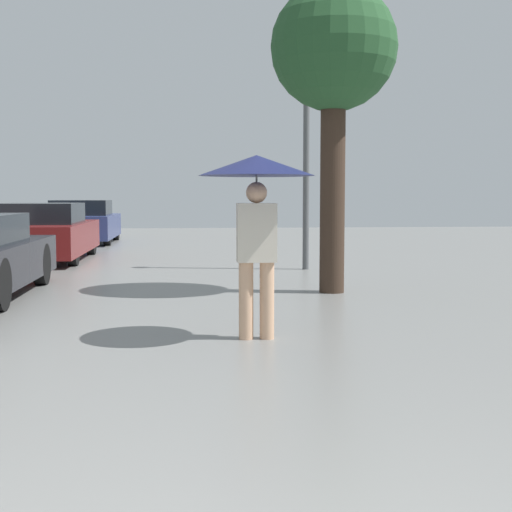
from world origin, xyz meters
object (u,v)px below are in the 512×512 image
(pedestrian, at_px, (257,188))
(parked_car_third, at_px, (43,233))
(tree, at_px, (334,56))
(street_lamp, at_px, (306,125))
(parked_car_farthest, at_px, (83,223))

(pedestrian, distance_m, parked_car_third, 9.84)
(parked_car_third, xyz_separation_m, tree, (5.22, -5.76, 2.80))
(pedestrian, bearing_deg, parked_car_third, 112.72)
(pedestrian, distance_m, street_lamp, 6.88)
(parked_car_third, bearing_deg, parked_car_farthest, 89.61)
(tree, bearing_deg, parked_car_farthest, 114.13)
(parked_car_third, xyz_separation_m, street_lamp, (5.40, -2.47, 2.16))
(parked_car_farthest, xyz_separation_m, tree, (5.18, -11.57, 2.79))
(pedestrian, xyz_separation_m, parked_car_farthest, (-3.75, 14.85, -0.88))
(tree, bearing_deg, street_lamp, 86.96)
(pedestrian, height_order, parked_car_farthest, pedestrian)
(parked_car_farthest, distance_m, street_lamp, 10.09)
(parked_car_farthest, relative_size, tree, 0.92)
(parked_car_farthest, bearing_deg, parked_car_third, -90.39)
(parked_car_third, distance_m, tree, 8.26)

